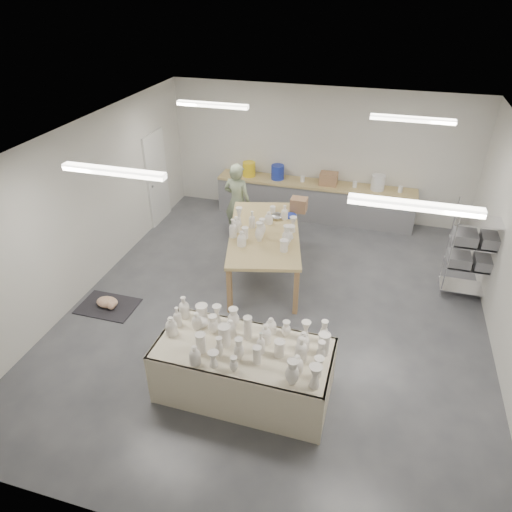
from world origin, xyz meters
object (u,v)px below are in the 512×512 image
(drying_table, at_px, (245,368))
(red_stool, at_px, (242,220))
(potter, at_px, (237,202))
(work_table, at_px, (267,230))

(drying_table, height_order, red_stool, drying_table)
(potter, relative_size, red_stool, 4.29)
(work_table, height_order, potter, potter)
(drying_table, bearing_deg, red_stool, 108.75)
(potter, height_order, red_stool, potter)
(drying_table, distance_m, red_stool, 4.72)
(drying_table, relative_size, potter, 1.38)
(work_table, bearing_deg, drying_table, -94.91)
(drying_table, relative_size, red_stool, 5.91)
(work_table, distance_m, potter, 1.57)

